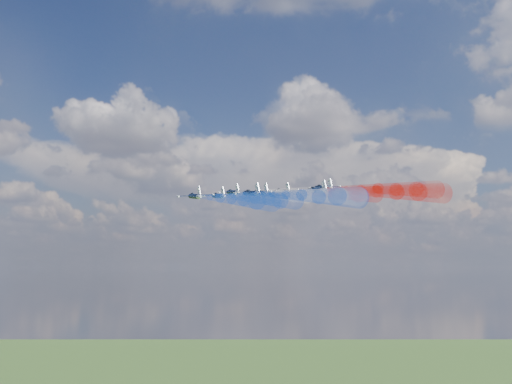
% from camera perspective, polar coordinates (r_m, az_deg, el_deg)
% --- Properties ---
extents(jet_lead, '(13.69, 14.23, 5.06)m').
position_cam_1_polar(jet_lead, '(170.87, -2.14, -0.02)').
color(jet_lead, black).
extents(trail_lead, '(28.51, 33.30, 8.93)m').
position_cam_1_polar(trail_lead, '(147.74, 1.17, -0.16)').
color(trail_lead, white).
extents(jet_inner_left, '(13.69, 14.23, 5.06)m').
position_cam_1_polar(jet_inner_left, '(158.47, -3.45, -0.36)').
color(jet_inner_left, black).
extents(trail_inner_left, '(28.51, 33.30, 8.93)m').
position_cam_1_polar(trail_inner_left, '(135.14, -0.07, -0.56)').
color(trail_inner_left, blue).
extents(jet_inner_right, '(13.69, 14.23, 5.06)m').
position_cam_1_polar(jet_inner_right, '(165.69, 2.37, 0.06)').
color(jet_inner_right, black).
extents(trail_inner_right, '(28.51, 33.30, 8.93)m').
position_cam_1_polar(trail_inner_right, '(143.43, 6.50, -0.06)').
color(trail_inner_right, red).
extents(jet_outer_left, '(13.69, 14.23, 5.06)m').
position_cam_1_polar(jet_outer_left, '(146.03, -5.60, -0.39)').
color(jet_outer_left, black).
extents(trail_outer_left, '(28.51, 33.30, 8.93)m').
position_cam_1_polar(trail_outer_left, '(122.40, -2.27, -0.62)').
color(trail_outer_left, blue).
extents(jet_center_third, '(13.69, 14.23, 5.06)m').
position_cam_1_polar(jet_center_third, '(150.69, 0.38, -0.08)').
color(jet_center_third, black).
extents(trail_center_third, '(28.51, 33.30, 8.93)m').
position_cam_1_polar(trail_center_third, '(128.07, 4.66, -0.24)').
color(trail_center_third, white).
extents(jet_outer_right, '(13.69, 14.23, 5.06)m').
position_cam_1_polar(jet_outer_right, '(159.60, 6.11, 0.38)').
color(jet_outer_right, black).
extents(trail_outer_right, '(28.51, 33.30, 8.93)m').
position_cam_1_polar(trail_outer_right, '(138.19, 11.00, 0.30)').
color(trail_outer_right, red).
extents(jet_rear_left, '(13.69, 14.23, 5.06)m').
position_cam_1_polar(jet_rear_left, '(137.83, -0.44, -0.11)').
color(jet_rear_left, black).
extents(trail_rear_left, '(28.51, 33.30, 8.93)m').
position_cam_1_polar(trail_rear_left, '(115.09, 4.16, -0.30)').
color(trail_rear_left, blue).
extents(jet_rear_right, '(13.69, 14.23, 5.06)m').
position_cam_1_polar(jet_rear_right, '(145.19, 5.53, 0.16)').
color(jet_rear_right, black).
extents(trail_rear_right, '(28.51, 33.30, 8.93)m').
position_cam_1_polar(trail_rear_right, '(123.70, 10.90, 0.03)').
color(trail_rear_right, red).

